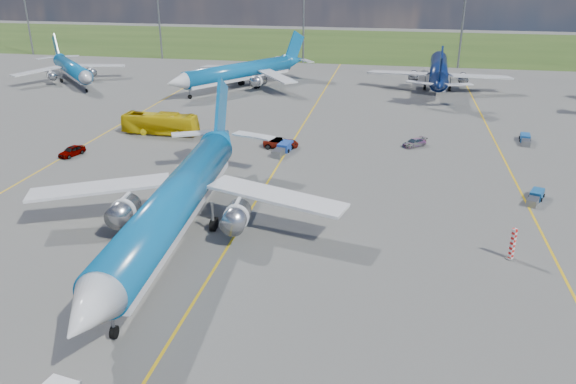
% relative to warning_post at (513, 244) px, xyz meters
% --- Properties ---
extents(ground, '(400.00, 400.00, 0.00)m').
position_rel_warning_post_xyz_m(ground, '(-26.00, -8.00, -1.50)').
color(ground, '#575754').
rests_on(ground, ground).
extents(grass_strip, '(400.00, 80.00, 0.01)m').
position_rel_warning_post_xyz_m(grass_strip, '(-26.00, 142.00, -1.50)').
color(grass_strip, '#2D4719').
rests_on(grass_strip, ground).
extents(taxiway_lines, '(60.25, 160.00, 0.02)m').
position_rel_warning_post_xyz_m(taxiway_lines, '(-25.83, 19.70, -1.49)').
color(taxiway_lines, gold).
rests_on(taxiway_lines, ground).
extents(floodlight_masts, '(202.20, 0.50, 22.70)m').
position_rel_warning_post_xyz_m(floodlight_masts, '(-16.00, 102.00, 11.06)').
color(floodlight_masts, slate).
rests_on(floodlight_masts, ground).
extents(warning_post, '(0.50, 0.50, 3.00)m').
position_rel_warning_post_xyz_m(warning_post, '(0.00, 0.00, 0.00)').
color(warning_post, red).
rests_on(warning_post, ground).
extents(bg_jet_nw, '(43.00, 43.44, 9.09)m').
position_rel_warning_post_xyz_m(bg_jet_nw, '(-82.06, 66.03, -1.50)').
color(bg_jet_nw, '#0B5E9E').
rests_on(bg_jet_nw, ground).
extents(bg_jet_nnw, '(46.88, 49.66, 10.38)m').
position_rel_warning_post_xyz_m(bg_jet_nnw, '(-43.90, 67.00, -1.50)').
color(bg_jet_nnw, '#0B5E9E').
rests_on(bg_jet_nnw, ground).
extents(bg_jet_n, '(33.68, 42.92, 10.80)m').
position_rel_warning_post_xyz_m(bg_jet_n, '(-2.48, 76.15, -1.50)').
color(bg_jet_n, '#07153F').
rests_on(bg_jet_n, ground).
extents(main_airliner, '(37.54, 47.61, 11.89)m').
position_rel_warning_post_xyz_m(main_airliner, '(-31.04, -2.50, -1.50)').
color(main_airliner, '#0B5E9E').
rests_on(main_airliner, ground).
extents(apron_bus, '(12.13, 3.03, 3.37)m').
position_rel_warning_post_xyz_m(apron_bus, '(-47.12, 31.81, 0.18)').
color(apron_bus, yellow).
rests_on(apron_bus, ground).
extents(service_car_a, '(2.64, 4.37, 1.39)m').
position_rel_warning_post_xyz_m(service_car_a, '(-55.07, 19.39, -0.80)').
color(service_car_a, '#999999').
rests_on(service_car_a, ground).
extents(service_car_b, '(5.43, 3.06, 1.43)m').
position_rel_warning_post_xyz_m(service_car_b, '(-27.19, 28.56, -0.78)').
color(service_car_b, '#999999').
rests_on(service_car_b, ground).
extents(service_car_c, '(4.00, 3.96, 1.16)m').
position_rel_warning_post_xyz_m(service_car_c, '(-8.07, 32.75, -0.92)').
color(service_car_c, '#999999').
rests_on(service_car_c, ground).
extents(baggage_tug_w, '(2.74, 4.51, 0.99)m').
position_rel_warning_post_xyz_m(baggage_tug_w, '(5.06, 14.62, -1.04)').
color(baggage_tug_w, '#164F89').
rests_on(baggage_tug_w, ground).
extents(baggage_tug_c, '(2.25, 5.52, 1.20)m').
position_rel_warning_post_xyz_m(baggage_tug_c, '(-26.45, 26.31, -0.94)').
color(baggage_tug_c, '#1C44AA').
rests_on(baggage_tug_c, ground).
extents(baggage_tug_e, '(1.85, 4.78, 1.05)m').
position_rel_warning_post_xyz_m(baggage_tug_e, '(8.32, 37.77, -1.01)').
color(baggage_tug_e, '#1A529C').
rests_on(baggage_tug_e, ground).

